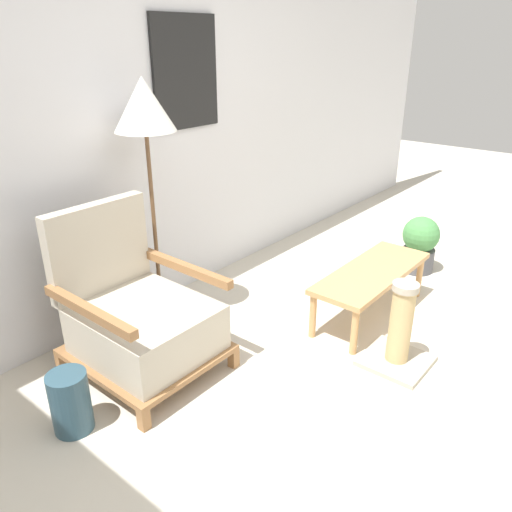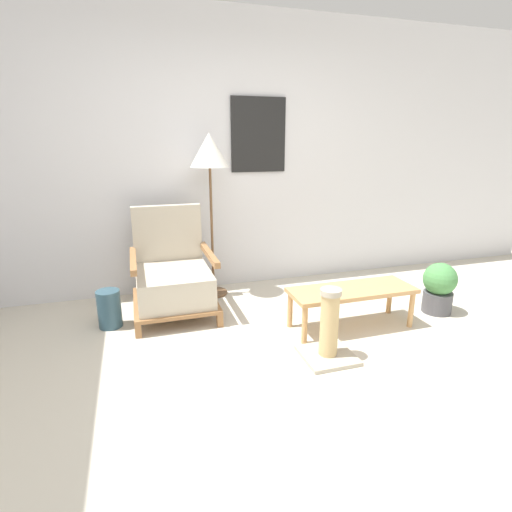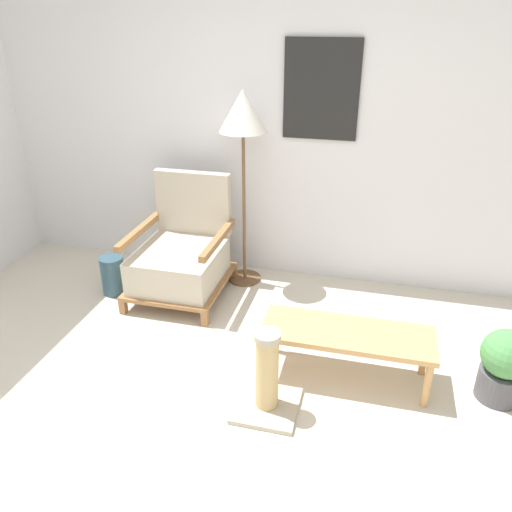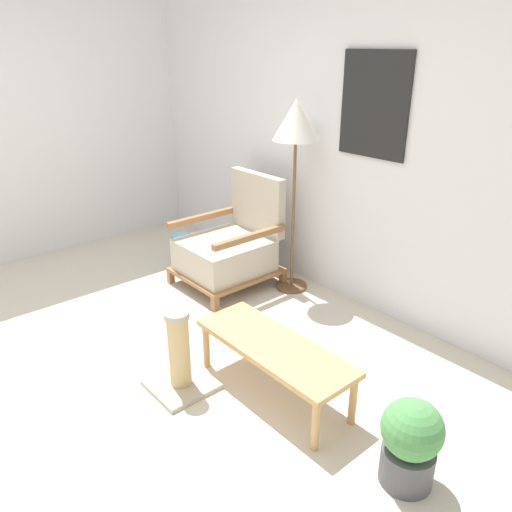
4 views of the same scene
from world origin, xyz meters
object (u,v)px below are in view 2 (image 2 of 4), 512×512
(coffee_table, at_px, (352,293))
(vase, at_px, (109,309))
(floor_lamp, at_px, (210,158))
(scratching_post, at_px, (329,333))
(armchair, at_px, (173,278))
(potted_plant, at_px, (439,287))

(coffee_table, height_order, vase, coffee_table)
(vase, bearing_deg, coffee_table, -17.26)
(floor_lamp, bearing_deg, scratching_post, -69.90)
(armchair, bearing_deg, scratching_post, -49.66)
(armchair, height_order, potted_plant, armchair)
(coffee_table, xyz_separation_m, vase, (-1.91, 0.59, -0.14))
(floor_lamp, relative_size, scratching_post, 2.99)
(floor_lamp, distance_m, vase, 1.60)
(floor_lamp, relative_size, coffee_table, 1.51)
(armchair, xyz_separation_m, vase, (-0.54, -0.14, -0.17))
(coffee_table, distance_m, scratching_post, 0.57)
(armchair, xyz_separation_m, floor_lamp, (0.43, 0.33, 1.01))
(vase, bearing_deg, potted_plant, -11.24)
(floor_lamp, bearing_deg, armchair, -142.08)
(floor_lamp, xyz_separation_m, coffee_table, (0.94, -1.07, -1.04))
(coffee_table, bearing_deg, armchair, 151.65)
(potted_plant, relative_size, scratching_post, 0.88)
(armchair, relative_size, floor_lamp, 0.59)
(floor_lamp, xyz_separation_m, potted_plant, (1.84, -1.03, -1.10))
(armchair, relative_size, coffee_table, 0.89)
(coffee_table, height_order, potted_plant, potted_plant)
(coffee_table, bearing_deg, potted_plant, 2.19)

